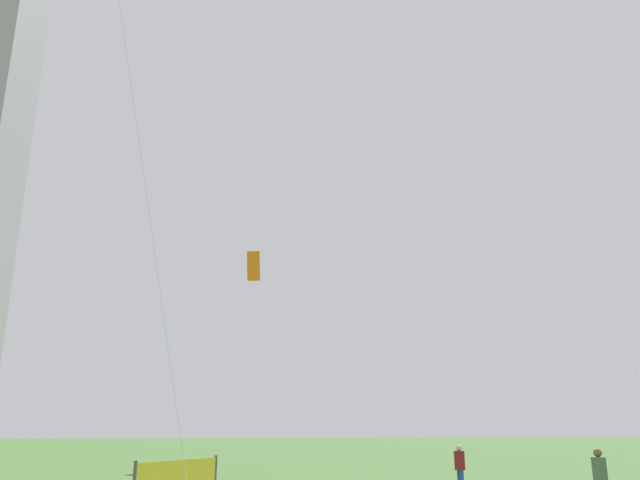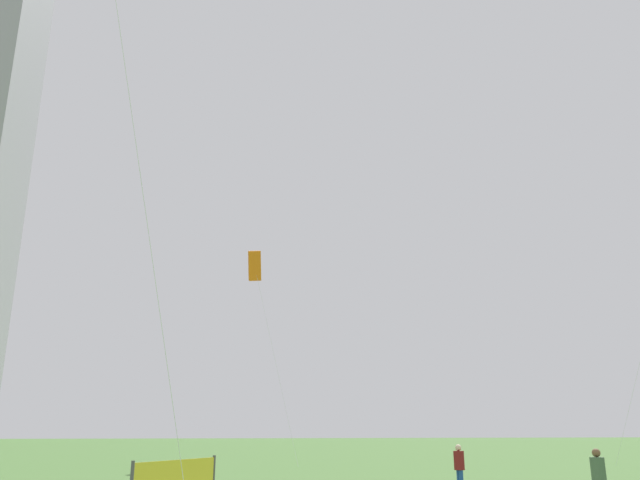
% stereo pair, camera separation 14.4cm
% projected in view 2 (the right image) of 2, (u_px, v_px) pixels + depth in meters
% --- Properties ---
extents(person_standing_0, '(0.36, 0.36, 1.60)m').
position_uv_depth(person_standing_0, '(599.00, 477.00, 16.00)').
color(person_standing_0, tan).
rests_on(person_standing_0, ground).
extents(person_standing_1, '(0.35, 0.35, 1.57)m').
position_uv_depth(person_standing_1, '(459.00, 465.00, 21.24)').
color(person_standing_1, '#1E478C').
rests_on(person_standing_1, ground).
extents(kite_flying_1, '(3.12, 4.26, 13.78)m').
position_uv_depth(kite_flying_1, '(255.00, 266.00, 43.05)').
color(kite_flying_1, silver).
rests_on(kite_flying_1, ground).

